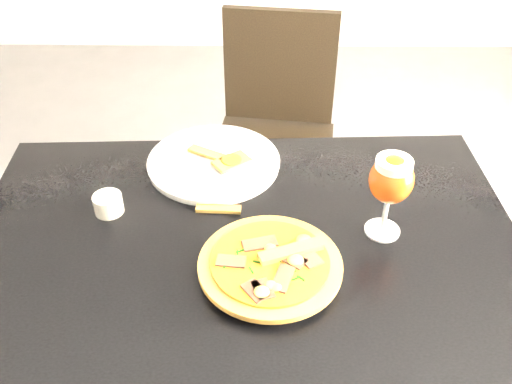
{
  "coord_description": "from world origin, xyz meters",
  "views": [
    {
      "loc": [
        0.04,
        -0.6,
        1.59
      ],
      "look_at": [
        0.03,
        0.37,
        0.83
      ],
      "focal_mm": 40.0,
      "sensor_mm": 36.0,
      "label": 1
    }
  ],
  "objects_px": {
    "chair_far": "(275,133)",
    "beer_glass": "(391,180)",
    "dining_table": "(246,269)",
    "pizza": "(271,263)"
  },
  "relations": [
    {
      "from": "dining_table",
      "to": "chair_far",
      "type": "xyz_separation_m",
      "value": [
        0.08,
        0.83,
        -0.16
      ]
    },
    {
      "from": "chair_far",
      "to": "pizza",
      "type": "relative_size",
      "value": 3.09
    },
    {
      "from": "dining_table",
      "to": "beer_glass",
      "type": "distance_m",
      "value": 0.38
    },
    {
      "from": "chair_far",
      "to": "beer_glass",
      "type": "height_order",
      "value": "beer_glass"
    },
    {
      "from": "pizza",
      "to": "beer_glass",
      "type": "relative_size",
      "value": 1.49
    },
    {
      "from": "chair_far",
      "to": "pizza",
      "type": "xyz_separation_m",
      "value": [
        -0.03,
        -0.93,
        0.28
      ]
    },
    {
      "from": "pizza",
      "to": "beer_glass",
      "type": "distance_m",
      "value": 0.3
    },
    {
      "from": "chair_far",
      "to": "beer_glass",
      "type": "relative_size",
      "value": 4.61
    },
    {
      "from": "dining_table",
      "to": "pizza",
      "type": "xyz_separation_m",
      "value": [
        0.05,
        -0.09,
        0.11
      ]
    },
    {
      "from": "dining_table",
      "to": "beer_glass",
      "type": "height_order",
      "value": "beer_glass"
    }
  ]
}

